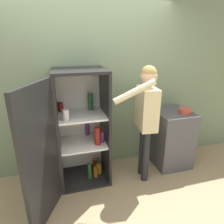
{
  "coord_description": "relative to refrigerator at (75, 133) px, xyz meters",
  "views": [
    {
      "loc": [
        -0.44,
        -1.92,
        1.97
      ],
      "look_at": [
        0.27,
        0.63,
        1.02
      ],
      "focal_mm": 32.0,
      "sensor_mm": 36.0,
      "label": 1
    }
  ],
  "objects": [
    {
      "name": "ground_plane",
      "position": [
        0.28,
        -0.54,
        -0.8
      ],
      "size": [
        12.0,
        12.0,
        0.0
      ],
      "primitive_type": "plane",
      "color": "tan"
    },
    {
      "name": "wall_back",
      "position": [
        0.28,
        0.44,
        0.47
      ],
      "size": [
        7.0,
        0.06,
        2.55
      ],
      "color": "gray",
      "rests_on": "ground_plane"
    },
    {
      "name": "refrigerator",
      "position": [
        0.0,
        0.0,
        0.0
      ],
      "size": [
        1.03,
        1.23,
        1.63
      ],
      "color": "black",
      "rests_on": "ground_plane"
    },
    {
      "name": "person",
      "position": [
        0.97,
        -0.12,
        0.28
      ],
      "size": [
        0.66,
        0.52,
        1.67
      ],
      "color": "#262628",
      "rests_on": "ground_plane"
    },
    {
      "name": "counter",
      "position": [
        1.55,
        0.1,
        -0.35
      ],
      "size": [
        0.55,
        0.59,
        0.92
      ],
      "color": "#4C4C51",
      "rests_on": "ground_plane"
    },
    {
      "name": "bowl",
      "position": [
        1.68,
        -0.0,
        0.15
      ],
      "size": [
        0.19,
        0.19,
        0.08
      ],
      "color": "#B24738",
      "rests_on": "counter"
    }
  ]
}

